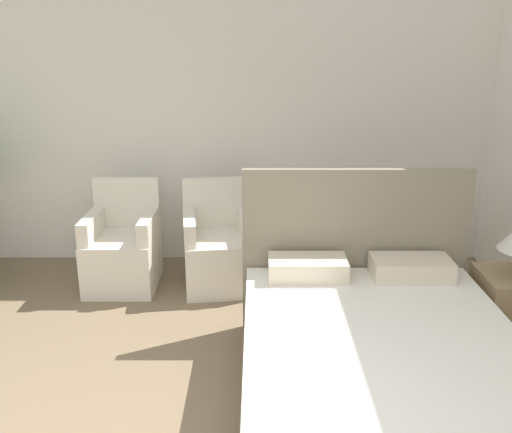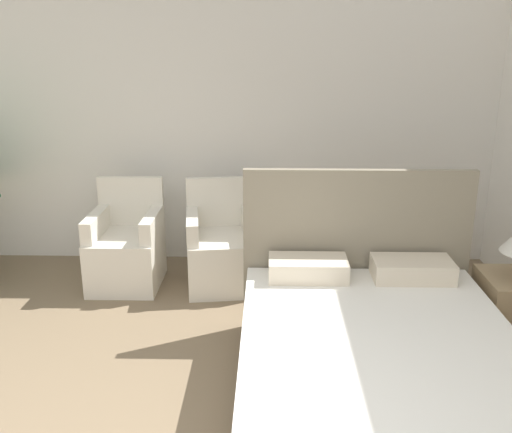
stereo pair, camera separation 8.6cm
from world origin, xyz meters
TOP-DOWN VIEW (x-y plane):
  - wall_back at (0.00, 3.68)m, footprint 10.00×0.06m
  - bed at (1.30, 1.26)m, footprint 1.64×2.01m
  - armchair_near_window_left at (-0.61, 2.98)m, footprint 0.60×0.67m
  - armchair_near_window_right at (0.24, 2.98)m, footprint 0.68×0.74m
  - nightstand at (2.38, 1.91)m, footprint 0.45×0.48m

SIDE VIEW (x-z plane):
  - nightstand at x=2.38m, z-range 0.00..0.56m
  - bed at x=1.30m, z-range -0.33..0.91m
  - armchair_near_window_left at x=-0.61m, z-range -0.16..0.76m
  - armchair_near_window_right at x=0.24m, z-range -0.16..0.76m
  - wall_back at x=0.00m, z-range 0.00..2.90m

